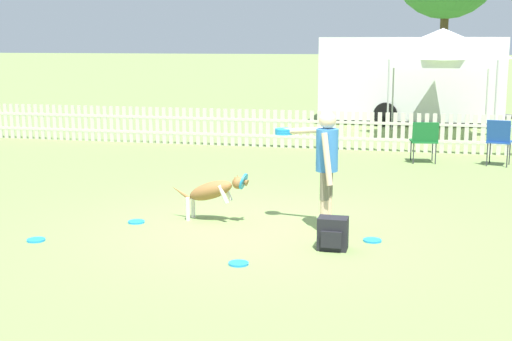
% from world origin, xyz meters
% --- Properties ---
extents(ground_plane, '(240.00, 240.00, 0.00)m').
position_xyz_m(ground_plane, '(0.00, 0.00, 0.00)').
color(ground_plane, olive).
extents(handler_person, '(0.89, 0.71, 1.54)m').
position_xyz_m(handler_person, '(0.83, 0.11, 0.96)').
color(handler_person, beige).
rests_on(handler_person, ground_plane).
extents(leaping_dog, '(1.14, 0.32, 0.69)m').
position_xyz_m(leaping_dog, '(-0.68, 0.25, 0.42)').
color(leaping_dog, olive).
rests_on(leaping_dog, ground_plane).
extents(frisbee_near_handler, '(0.22, 0.22, 0.02)m').
position_xyz_m(frisbee_near_handler, '(-2.52, -1.18, 0.01)').
color(frisbee_near_handler, '#1E8CD8').
rests_on(frisbee_near_handler, ground_plane).
extents(frisbee_near_dog, '(0.22, 0.22, 0.02)m').
position_xyz_m(frisbee_near_dog, '(-1.67, -0.07, 0.01)').
color(frisbee_near_dog, '#1E8CD8').
rests_on(frisbee_near_dog, ground_plane).
extents(frisbee_midfield, '(0.22, 0.22, 0.02)m').
position_xyz_m(frisbee_midfield, '(0.13, -1.51, 0.01)').
color(frisbee_midfield, '#1E8CD8').
rests_on(frisbee_midfield, ground_plane).
extents(frisbee_far_scatter, '(0.22, 0.22, 0.02)m').
position_xyz_m(frisbee_far_scatter, '(1.49, -0.25, 0.01)').
color(frisbee_far_scatter, '#1E8CD8').
rests_on(frisbee_far_scatter, ground_plane).
extents(backpack_on_grass, '(0.35, 0.29, 0.38)m').
position_xyz_m(backpack_on_grass, '(1.06, -0.70, 0.19)').
color(backpack_on_grass, black).
rests_on(backpack_on_grass, ground_plane).
extents(picket_fence, '(20.85, 0.04, 0.86)m').
position_xyz_m(picket_fence, '(-0.00, 7.09, 0.43)').
color(picket_fence, beige).
rests_on(picket_fence, ground_plane).
extents(folding_chair_blue_left, '(0.58, 0.59, 0.84)m').
position_xyz_m(folding_chair_blue_left, '(2.06, 5.70, 0.50)').
color(folding_chair_blue_left, '#333338').
rests_on(folding_chair_blue_left, ground_plane).
extents(folding_chair_green_right, '(0.53, 0.55, 0.91)m').
position_xyz_m(folding_chair_green_right, '(3.47, 5.66, 0.55)').
color(folding_chair_green_right, '#333338').
rests_on(folding_chair_green_right, ground_plane).
extents(canopy_tent_main, '(2.50, 2.50, 2.72)m').
position_xyz_m(canopy_tent_main, '(2.41, 9.82, 2.24)').
color(canopy_tent_main, '#B2B2B2').
rests_on(canopy_tent_main, ground_plane).
extents(equipment_trailer, '(6.00, 2.26, 2.51)m').
position_xyz_m(equipment_trailer, '(1.61, 12.85, 1.32)').
color(equipment_trailer, white).
rests_on(equipment_trailer, ground_plane).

